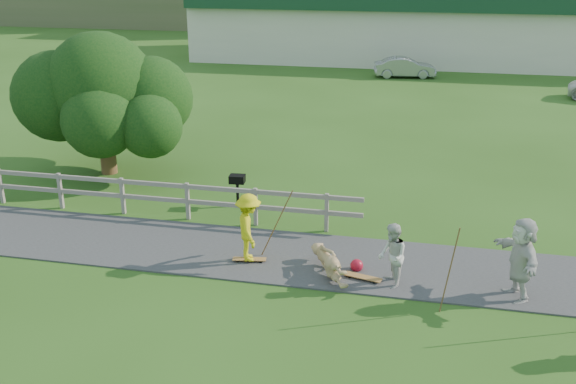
{
  "coord_description": "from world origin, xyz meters",
  "views": [
    {
      "loc": [
        4.42,
        -12.67,
        7.17
      ],
      "look_at": [
        1.21,
        2.0,
        1.56
      ],
      "focal_mm": 40.0,
      "sensor_mm": 36.0,
      "label": 1
    }
  ],
  "objects_px": {
    "spectator_a": "(392,256)",
    "skater_fallen": "(330,263)",
    "tree": "(104,112)",
    "skater_rider": "(249,231)",
    "spectator_d": "(521,259)",
    "car_silver": "(405,67)",
    "bbq": "(238,191)"
  },
  "relations": [
    {
      "from": "skater_fallen",
      "to": "car_silver",
      "type": "xyz_separation_m",
      "value": [
        0.49,
        26.58,
        0.28
      ]
    },
    {
      "from": "skater_rider",
      "to": "car_silver",
      "type": "xyz_separation_m",
      "value": [
        2.53,
        26.34,
        -0.24
      ]
    },
    {
      "from": "spectator_a",
      "to": "car_silver",
      "type": "xyz_separation_m",
      "value": [
        -0.95,
        26.8,
        -0.15
      ]
    },
    {
      "from": "skater_rider",
      "to": "skater_fallen",
      "type": "relative_size",
      "value": 0.93
    },
    {
      "from": "car_silver",
      "to": "bbq",
      "type": "xyz_separation_m",
      "value": [
        -3.89,
        -22.77,
        -0.12
      ]
    },
    {
      "from": "skater_fallen",
      "to": "spectator_a",
      "type": "bearing_deg",
      "value": -36.62
    },
    {
      "from": "skater_fallen",
      "to": "tree",
      "type": "height_order",
      "value": "tree"
    },
    {
      "from": "skater_fallen",
      "to": "car_silver",
      "type": "relative_size",
      "value": 0.49
    },
    {
      "from": "skater_rider",
      "to": "tree",
      "type": "bearing_deg",
      "value": 27.01
    },
    {
      "from": "bbq",
      "to": "car_silver",
      "type": "bearing_deg",
      "value": 75.62
    },
    {
      "from": "skater_rider",
      "to": "bbq",
      "type": "height_order",
      "value": "skater_rider"
    },
    {
      "from": "skater_fallen",
      "to": "car_silver",
      "type": "bearing_deg",
      "value": 61.23
    },
    {
      "from": "skater_fallen",
      "to": "spectator_d",
      "type": "bearing_deg",
      "value": -30.03
    },
    {
      "from": "skater_rider",
      "to": "tree",
      "type": "distance_m",
      "value": 8.77
    },
    {
      "from": "tree",
      "to": "skater_rider",
      "type": "bearing_deg",
      "value": -40.38
    },
    {
      "from": "spectator_d",
      "to": "tree",
      "type": "height_order",
      "value": "tree"
    },
    {
      "from": "car_silver",
      "to": "tree",
      "type": "height_order",
      "value": "tree"
    },
    {
      "from": "skater_fallen",
      "to": "spectator_a",
      "type": "xyz_separation_m",
      "value": [
        1.44,
        -0.23,
        0.43
      ]
    },
    {
      "from": "spectator_d",
      "to": "car_silver",
      "type": "bearing_deg",
      "value": 169.43
    },
    {
      "from": "skater_rider",
      "to": "spectator_a",
      "type": "distance_m",
      "value": 3.51
    },
    {
      "from": "car_silver",
      "to": "spectator_a",
      "type": "bearing_deg",
      "value": 173.05
    },
    {
      "from": "skater_rider",
      "to": "spectator_d",
      "type": "bearing_deg",
      "value": -116.35
    },
    {
      "from": "spectator_a",
      "to": "bbq",
      "type": "distance_m",
      "value": 6.31
    },
    {
      "from": "tree",
      "to": "spectator_d",
      "type": "bearing_deg",
      "value": -25.15
    },
    {
      "from": "spectator_a",
      "to": "bbq",
      "type": "bearing_deg",
      "value": -145.43
    },
    {
      "from": "spectator_a",
      "to": "tree",
      "type": "distance_m",
      "value": 11.86
    },
    {
      "from": "spectator_a",
      "to": "skater_fallen",
      "type": "bearing_deg",
      "value": -114.5
    },
    {
      "from": "spectator_d",
      "to": "bbq",
      "type": "height_order",
      "value": "spectator_d"
    },
    {
      "from": "skater_fallen",
      "to": "spectator_d",
      "type": "height_order",
      "value": "spectator_d"
    },
    {
      "from": "skater_fallen",
      "to": "bbq",
      "type": "xyz_separation_m",
      "value": [
        -3.39,
        3.81,
        0.16
      ]
    },
    {
      "from": "skater_rider",
      "to": "spectator_a",
      "type": "bearing_deg",
      "value": -120.19
    },
    {
      "from": "spectator_d",
      "to": "car_silver",
      "type": "height_order",
      "value": "spectator_d"
    }
  ]
}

